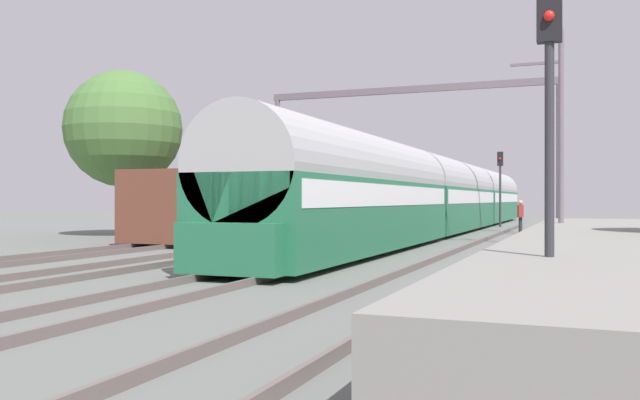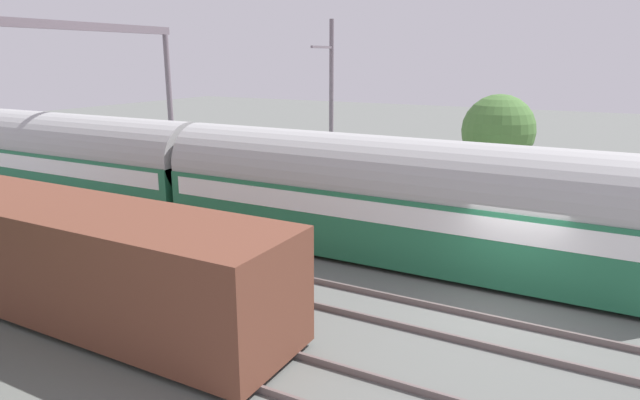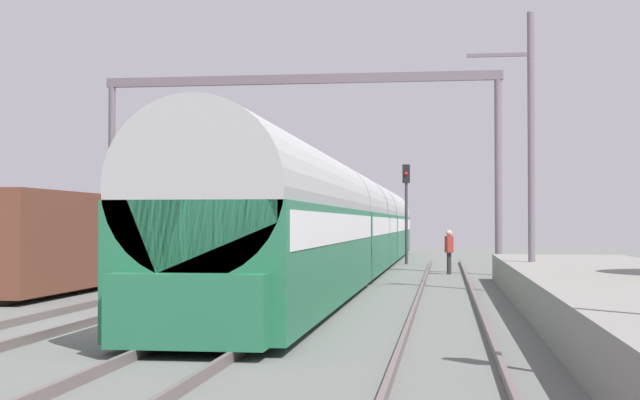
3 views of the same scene
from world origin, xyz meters
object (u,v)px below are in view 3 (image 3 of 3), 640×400
Objects in this scene: person_crossing at (449,248)px; freight_car at (72,240)px; catenary_gantry at (300,125)px; passenger_train at (352,224)px; railway_signal_far at (406,200)px.

freight_car is at bearing -68.37° from person_crossing.
passenger_train is at bearing 39.38° from catenary_gantry.
person_crossing is at bearing -76.98° from railway_signal_far.
freight_car is 0.82× the size of catenary_gantry.
person_crossing is (11.54, 9.17, -0.44)m from freight_car.
passenger_train is 12.90m from freight_car.
freight_car is 11.40m from catenary_gantry.
railway_signal_far is (1.92, 7.46, 1.13)m from passenger_train.
passenger_train is 4.60m from catenary_gantry.
passenger_train reaches higher than person_crossing.
freight_car is at bearing -122.85° from catenary_gantry.
catenary_gantry is at bearing -140.62° from passenger_train.
passenger_train is 3.78× the size of freight_car.
person_crossing is 0.11× the size of catenary_gantry.
person_crossing is (3.93, -1.23, -0.94)m from passenger_train.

